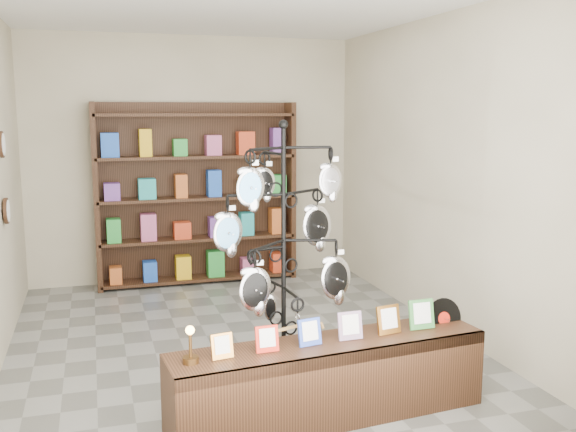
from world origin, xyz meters
name	(u,v)px	position (x,y,z in m)	size (l,w,h in m)	color
ground	(240,344)	(0.00, 0.00, 0.00)	(5.00, 5.00, 0.00)	slate
room_envelope	(237,140)	(0.00, 0.00, 1.85)	(5.00, 5.00, 5.00)	beige
display_tree	(284,241)	(0.08, -1.13, 1.18)	(1.05, 1.02, 2.04)	black
front_shelf	(330,380)	(0.28, -1.56, 0.28)	(2.26, 0.66, 0.79)	black
back_shelving	(197,199)	(0.00, 2.30, 1.03)	(2.42, 0.36, 2.20)	black
wall_clocks	(4,178)	(-1.97, 0.80, 1.50)	(0.03, 0.24, 0.84)	black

